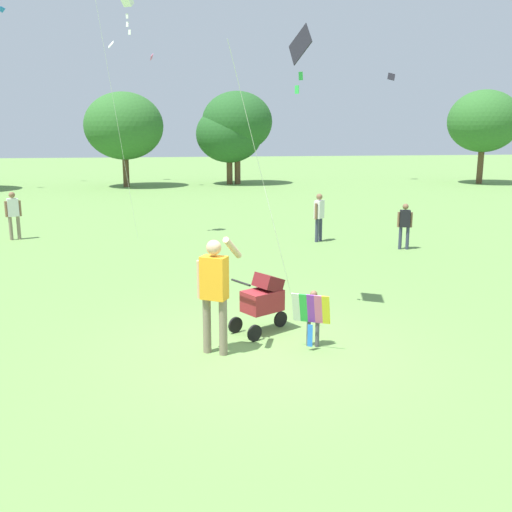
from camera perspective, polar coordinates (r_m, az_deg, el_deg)
The scene contains 10 objects.
ground_plane at distance 9.41m, azimuth 0.71°, elevation -9.02°, with size 120.00×120.00×0.00m, color #668E47.
treeline_distant at distance 34.64m, azimuth -7.97°, elevation 12.52°, with size 35.95×5.96×5.74m.
child_with_butterfly_kite at distance 9.32m, azimuth 5.55°, elevation -5.54°, with size 0.61×0.47×0.93m.
person_adult_flyer at distance 8.91m, azimuth -4.06°, elevation -2.95°, with size 0.71×0.52×1.88m.
stroller at distance 9.95m, azimuth 0.72°, elevation -4.10°, with size 1.08×0.86×1.03m.
kite_adult_black at distance 10.52m, azimuth 4.08°, elevation 18.78°, with size 1.53×1.97×5.19m.
distant_kites_cluster at distance 34.59m, azimuth -17.03°, elevation 22.18°, with size 30.64×13.19×10.67m.
person_red_shirt at distance 17.20m, azimuth 14.30°, elevation 3.19°, with size 0.41×0.24×1.32m.
person_sitting_far at distance 19.59m, azimuth -22.59°, elevation 4.02°, with size 0.45×0.30×1.49m.
person_couple_left at distance 17.91m, azimuth 6.17°, elevation 4.15°, with size 0.36×0.37×1.47m.
Camera 1 is at (-1.33, -8.65, 3.46)m, focal length 41.02 mm.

